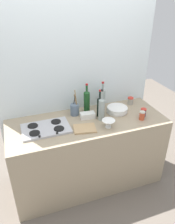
{
  "coord_description": "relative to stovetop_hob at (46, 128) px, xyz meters",
  "views": [
    {
      "loc": [
        -0.72,
        -2.02,
        2.2
      ],
      "look_at": [
        0.0,
        0.0,
        1.02
      ],
      "focal_mm": 35.37,
      "sensor_mm": 36.0,
      "label": 1
    }
  ],
  "objects": [
    {
      "name": "ground_plane",
      "position": [
        0.47,
        0.01,
        -0.91
      ],
      "size": [
        6.0,
        6.0,
        0.0
      ],
      "primitive_type": "plane",
      "color": "#6B6056",
      "rests_on": "ground"
    },
    {
      "name": "counter_block",
      "position": [
        0.47,
        0.01,
        -0.46
      ],
      "size": [
        1.8,
        0.7,
        0.9
      ],
      "primitive_type": "cube",
      "color": "tan",
      "rests_on": "ground"
    },
    {
      "name": "backsplash_panel",
      "position": [
        0.47,
        0.39,
        0.26
      ],
      "size": [
        1.9,
        0.06,
        2.35
      ],
      "primitive_type": "cube",
      "color": "silver",
      "rests_on": "ground"
    },
    {
      "name": "stovetop_hob",
      "position": [
        0.0,
        0.0,
        0.0
      ],
      "size": [
        0.51,
        0.33,
        0.04
      ],
      "color": "#B2B2B7",
      "rests_on": "counter_block"
    },
    {
      "name": "plate_stack",
      "position": [
        0.89,
        0.09,
        0.02
      ],
      "size": [
        0.25,
        0.26,
        0.07
      ],
      "color": "white",
      "rests_on": "counter_block"
    },
    {
      "name": "wine_bottle_leftmost",
      "position": [
        0.76,
        0.26,
        0.13
      ],
      "size": [
        0.07,
        0.07,
        0.35
      ],
      "color": "gray",
      "rests_on": "counter_block"
    },
    {
      "name": "wine_bottle_mid_left",
      "position": [
        0.55,
        0.23,
        0.13
      ],
      "size": [
        0.07,
        0.07,
        0.36
      ],
      "color": "#19471E",
      "rests_on": "counter_block"
    },
    {
      "name": "wine_bottle_mid_right",
      "position": [
        0.65,
        0.08,
        0.11
      ],
      "size": [
        0.07,
        0.07,
        0.33
      ],
      "color": "black",
      "rests_on": "counter_block"
    },
    {
      "name": "wine_bottle_rightmost",
      "position": [
        0.63,
        -0.01,
        0.13
      ],
      "size": [
        0.07,
        0.07,
        0.37
      ],
      "color": "gray",
      "rests_on": "counter_block"
    },
    {
      "name": "mixing_bowl",
      "position": [
        0.64,
        -0.18,
        0.03
      ],
      "size": [
        0.14,
        0.14,
        0.09
      ],
      "color": "white",
      "rests_on": "counter_block"
    },
    {
      "name": "butter_dish",
      "position": [
        0.5,
        0.08,
        0.02
      ],
      "size": [
        0.18,
        0.11,
        0.07
      ],
      "primitive_type": "cube",
      "rotation": [
        0.0,
        0.0,
        -0.1
      ],
      "color": "white",
      "rests_on": "counter_block"
    },
    {
      "name": "utensil_crock",
      "position": [
        0.38,
        0.21,
        0.06
      ],
      "size": [
        0.1,
        0.1,
        0.32
      ],
      "color": "slate",
      "rests_on": "counter_block"
    },
    {
      "name": "condiment_jar_front",
      "position": [
        1.07,
        -0.16,
        0.04
      ],
      "size": [
        0.06,
        0.06,
        0.1
      ],
      "color": "#C64C2D",
      "rests_on": "counter_block"
    },
    {
      "name": "condiment_jar_rear",
      "position": [
        1.13,
        -0.1,
        0.04
      ],
      "size": [
        0.07,
        0.07,
        0.1
      ],
      "color": "#66384C",
      "rests_on": "counter_block"
    },
    {
      "name": "condiment_jar_spare",
      "position": [
        1.15,
        0.23,
        0.03
      ],
      "size": [
        0.07,
        0.07,
        0.09
      ],
      "color": "#9E998C",
      "rests_on": "counter_block"
    },
    {
      "name": "cutting_board",
      "position": [
        0.39,
        -0.13,
        -0.0
      ],
      "size": [
        0.26,
        0.22,
        0.02
      ],
      "primitive_type": "cube",
      "rotation": [
        0.0,
        0.0,
        -0.18
      ],
      "color": "tan",
      "rests_on": "counter_block"
    }
  ]
}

